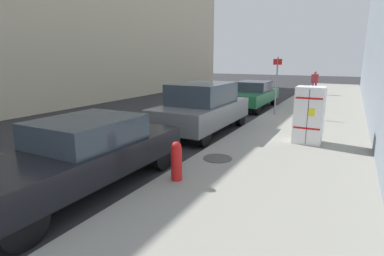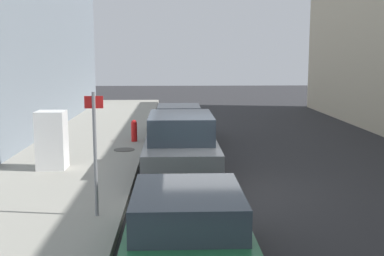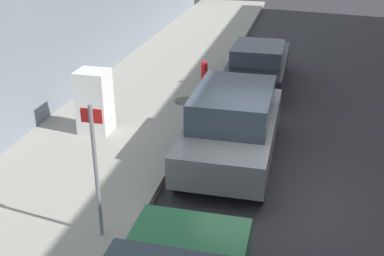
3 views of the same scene
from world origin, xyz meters
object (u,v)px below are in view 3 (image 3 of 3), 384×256
fire_hydrant (204,73)px  parked_suv_gray (233,124)px  street_sign_post (96,165)px  parked_sedan_dark (258,64)px  discarded_refrigerator (95,102)px

fire_hydrant → parked_suv_gray: 4.86m
street_sign_post → parked_suv_gray: street_sign_post is taller
street_sign_post → parked_suv_gray: 4.11m
parked_suv_gray → parked_sedan_dark: 5.47m
parked_suv_gray → parked_sedan_dark: parked_suv_gray is taller
street_sign_post → parked_sedan_dark: size_ratio=0.52×
fire_hydrant → parked_sedan_dark: bearing=28.7°
fire_hydrant → parked_suv_gray: parked_suv_gray is taller
fire_hydrant → parked_suv_gray: bearing=-70.2°
parked_sedan_dark → street_sign_post: bearing=-100.7°
discarded_refrigerator → parked_suv_gray: (3.59, -0.37, -0.09)m
discarded_refrigerator → street_sign_post: size_ratio=0.66×
discarded_refrigerator → street_sign_post: bearing=-65.3°
parked_suv_gray → parked_sedan_dark: size_ratio=0.95×
fire_hydrant → discarded_refrigerator: bearing=-114.9°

